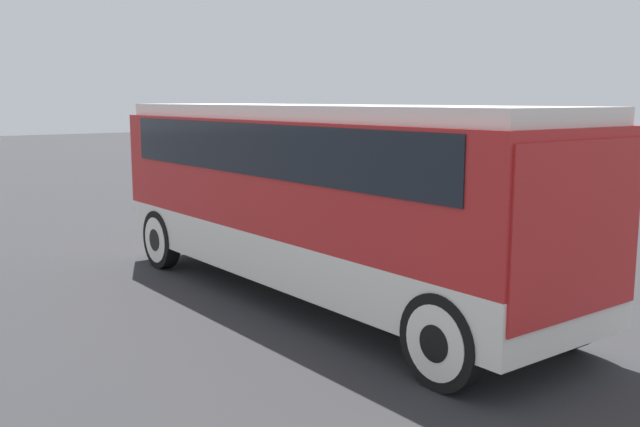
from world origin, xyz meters
The scene contains 4 objects.
ground_plane centered at (0.00, 0.00, 0.00)m, with size 120.00×120.00×0.00m, color #2D2D30.
tour_bus centered at (0.10, 0.00, 1.93)m, with size 9.49×2.59×3.19m.
parked_car_near centered at (-1.29, 5.46, 0.67)m, with size 4.41×1.86×1.35m.
parked_car_mid centered at (-4.85, 8.05, 0.71)m, with size 4.76×1.80×1.44m.
Camera 1 is at (9.15, -6.92, 3.28)m, focal length 40.00 mm.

